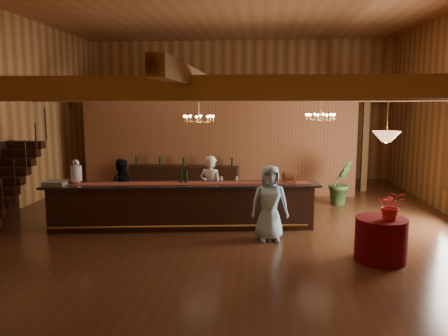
# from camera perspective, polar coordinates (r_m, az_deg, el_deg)

# --- Properties ---
(floor) EXTENTS (14.00, 14.00, 0.00)m
(floor) POSITION_cam_1_polar(r_m,az_deg,el_deg) (11.26, -0.08, -7.08)
(floor) COLOR #472618
(floor) RESTS_ON ground
(wall_back) EXTENTS (12.00, 0.10, 5.50)m
(wall_back) POSITION_cam_1_polar(r_m,az_deg,el_deg) (17.84, 1.88, 7.57)
(wall_back) COLOR #BC7D43
(wall_back) RESTS_ON floor
(wall_front) EXTENTS (12.00, 0.10, 5.50)m
(wall_front) POSITION_cam_1_polar(r_m,az_deg,el_deg) (3.93, -8.98, 4.63)
(wall_front) COLOR #BC7D43
(wall_front) RESTS_ON floor
(beam_grid) EXTENTS (11.90, 13.90, 0.39)m
(beam_grid) POSITION_cam_1_polar(r_m,az_deg,el_deg) (11.36, 0.14, 9.59)
(beam_grid) COLOR brown
(beam_grid) RESTS_ON wall_left
(support_posts) EXTENTS (9.20, 10.20, 3.20)m
(support_posts) POSITION_cam_1_polar(r_m,az_deg,el_deg) (10.45, -0.32, 0.67)
(support_posts) COLOR brown
(support_posts) RESTS_ON floor
(partition_wall) EXTENTS (9.00, 0.18, 3.10)m
(partition_wall) POSITION_cam_1_polar(r_m,az_deg,el_deg) (14.46, -0.85, 2.62)
(partition_wall) COLOR brown
(partition_wall) RESTS_ON floor
(staircase) EXTENTS (1.00, 2.80, 2.00)m
(staircase) POSITION_cam_1_polar(r_m,az_deg,el_deg) (12.10, -27.11, -2.07)
(staircase) COLOR black
(staircase) RESTS_ON floor
(backroom_boxes) EXTENTS (4.10, 0.60, 1.10)m
(backroom_boxes) POSITION_cam_1_polar(r_m,az_deg,el_deg) (16.54, 0.56, -0.22)
(backroom_boxes) COLOR black
(backroom_boxes) RESTS_ON floor
(tasting_bar) EXTENTS (6.65, 1.65, 1.11)m
(tasting_bar) POSITION_cam_1_polar(r_m,az_deg,el_deg) (10.65, -5.47, -4.91)
(tasting_bar) COLOR black
(tasting_bar) RESTS_ON floor
(beverage_dispenser) EXTENTS (0.26, 0.26, 0.60)m
(beverage_dispenser) POSITION_cam_1_polar(r_m,az_deg,el_deg) (10.98, -18.74, -0.52)
(beverage_dispenser) COLOR silver
(beverage_dispenser) RESTS_ON tasting_bar
(glass_rack_tray) EXTENTS (0.50, 0.50, 0.10)m
(glass_rack_tray) POSITION_cam_1_polar(r_m,az_deg,el_deg) (11.05, -21.00, -1.83)
(glass_rack_tray) COLOR gray
(glass_rack_tray) RESTS_ON tasting_bar
(raffle_drum) EXTENTS (0.34, 0.24, 0.30)m
(raffle_drum) POSITION_cam_1_polar(r_m,az_deg,el_deg) (10.64, 8.52, -1.05)
(raffle_drum) COLOR #A15931
(raffle_drum) RESTS_ON tasting_bar
(bar_bottle_0) EXTENTS (0.07, 0.07, 0.30)m
(bar_bottle_0) POSITION_cam_1_polar(r_m,az_deg,el_deg) (10.64, -5.67, -1.13)
(bar_bottle_0) COLOR black
(bar_bottle_0) RESTS_ON tasting_bar
(bar_bottle_1) EXTENTS (0.07, 0.07, 0.30)m
(bar_bottle_1) POSITION_cam_1_polar(r_m,az_deg,el_deg) (10.64, -5.01, -1.13)
(bar_bottle_1) COLOR black
(bar_bottle_1) RESTS_ON tasting_bar
(bar_bottle_2) EXTENTS (0.07, 0.07, 0.30)m
(bar_bottle_2) POSITION_cam_1_polar(r_m,az_deg,el_deg) (10.64, -4.97, -1.13)
(bar_bottle_2) COLOR black
(bar_bottle_2) RESTS_ON tasting_bar
(backbar_shelf) EXTENTS (3.58, 0.77, 1.00)m
(backbar_shelf) POSITION_cam_1_polar(r_m,az_deg,el_deg) (14.37, -5.23, -1.68)
(backbar_shelf) COLOR black
(backbar_shelf) RESTS_ON floor
(round_table) EXTENTS (0.97, 0.97, 0.84)m
(round_table) POSITION_cam_1_polar(r_m,az_deg,el_deg) (9.00, 19.80, -8.79)
(round_table) COLOR #710508
(round_table) RESTS_ON floor
(chandelier_left) EXTENTS (0.80, 0.80, 0.74)m
(chandelier_left) POSITION_cam_1_polar(r_m,az_deg,el_deg) (11.61, -3.32, 6.49)
(chandelier_left) COLOR tan
(chandelier_left) RESTS_ON beam_grid
(chandelier_right) EXTENTS (0.80, 0.80, 0.71)m
(chandelier_right) POSITION_cam_1_polar(r_m,az_deg,el_deg) (12.44, 12.49, 6.57)
(chandelier_right) COLOR tan
(chandelier_right) RESTS_ON beam_grid
(pendant_lamp) EXTENTS (0.52, 0.52, 0.90)m
(pendant_lamp) POSITION_cam_1_polar(r_m,az_deg,el_deg) (8.64, 20.45, 3.88)
(pendant_lamp) COLOR tan
(pendant_lamp) RESTS_ON beam_grid
(bartender) EXTENTS (0.73, 0.61, 1.71)m
(bartender) POSITION_cam_1_polar(r_m,az_deg,el_deg) (11.13, -1.73, -2.73)
(bartender) COLOR white
(bartender) RESTS_ON floor
(staff_second) EXTENTS (0.90, 0.78, 1.57)m
(staff_second) POSITION_cam_1_polar(r_m,az_deg,el_deg) (11.85, -13.33, -2.62)
(staff_second) COLOR black
(staff_second) RESTS_ON floor
(guest) EXTENTS (0.90, 0.66, 1.68)m
(guest) POSITION_cam_1_polar(r_m,az_deg,el_deg) (9.67, 5.97, -4.57)
(guest) COLOR #9FCCE9
(guest) RESTS_ON floor
(floor_plant) EXTENTS (0.93, 0.86, 1.35)m
(floor_plant) POSITION_cam_1_polar(r_m,az_deg,el_deg) (13.50, 15.00, -1.83)
(floor_plant) COLOR #345627
(floor_plant) RESTS_ON floor
(table_flowers) EXTENTS (0.58, 0.53, 0.56)m
(table_flowers) POSITION_cam_1_polar(r_m,az_deg,el_deg) (8.73, 21.02, -4.61)
(table_flowers) COLOR red
(table_flowers) RESTS_ON round_table
(table_vase) EXTENTS (0.19, 0.19, 0.31)m
(table_vase) POSITION_cam_1_polar(r_m,az_deg,el_deg) (8.84, 20.88, -5.28)
(table_vase) COLOR tan
(table_vase) RESTS_ON round_table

